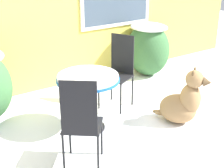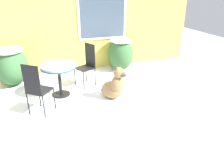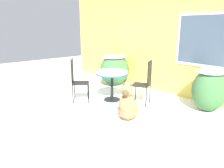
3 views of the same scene
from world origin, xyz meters
TOP-DOWN VIEW (x-y plane):
  - ground_plane at (0.00, 0.00)m, footprint 16.00×16.00m
  - house_wall at (0.06, 2.20)m, footprint 8.00×0.10m
  - shrub_left at (-1.40, 1.66)m, footprint 0.80×0.98m
  - shrub_middle at (1.58, 1.75)m, footprint 0.73×0.83m
  - patio_table at (-0.35, 0.62)m, footprint 0.79×0.79m
  - patio_chair_near_table at (0.38, 0.99)m, footprint 0.53×0.53m
  - patio_chair_far_side at (-0.85, -0.07)m, footprint 0.56×0.56m
  - dog at (0.76, 0.05)m, footprint 0.61×0.69m

SIDE VIEW (x-z plane):
  - ground_plane at x=0.00m, z-range 0.00..0.00m
  - dog at x=0.76m, z-range -0.10..0.68m
  - shrub_middle at x=1.58m, z-range 0.03..0.98m
  - shrub_left at x=-1.40m, z-range 0.03..0.99m
  - patio_chair_near_table at x=0.38m, z-range 0.04..1.09m
  - patio_chair_far_side at x=-0.85m, z-range 0.04..1.09m
  - patio_table at x=-0.35m, z-range 0.26..1.00m
  - house_wall at x=0.06m, z-range 0.00..3.16m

